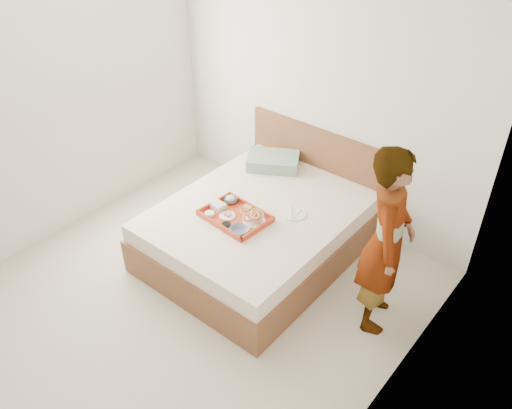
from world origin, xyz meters
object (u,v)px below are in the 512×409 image
object	(u,v)px
tray	(235,216)
bed	(259,231)
dinner_plate	(294,214)
person	(386,241)

from	to	relation	value
tray	bed	bearing A→B (deg)	80.17
bed	dinner_plate	bearing A→B (deg)	23.45
bed	dinner_plate	distance (m)	0.43
person	tray	bearing A→B (deg)	76.88
tray	dinner_plate	bearing A→B (deg)	50.67
tray	dinner_plate	size ratio (longest dim) A/B	2.66
dinner_plate	person	world-z (taller)	person
bed	person	world-z (taller)	person
dinner_plate	person	xyz separation A→B (m)	(0.97, -0.16, 0.28)
tray	dinner_plate	distance (m)	0.54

